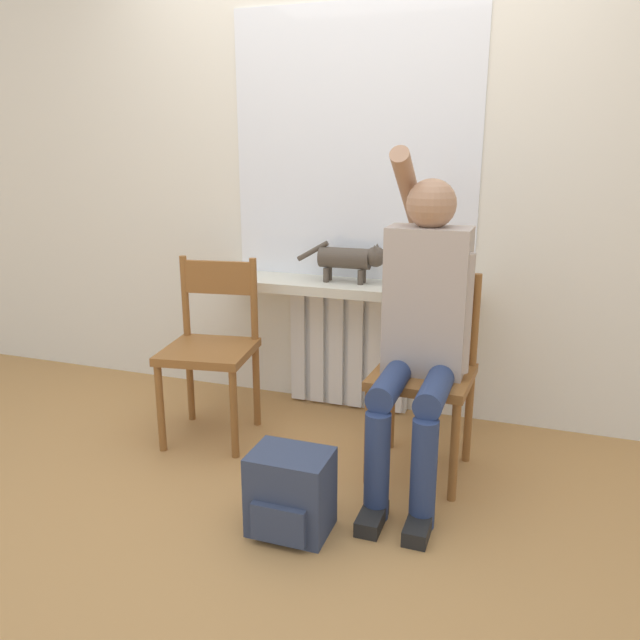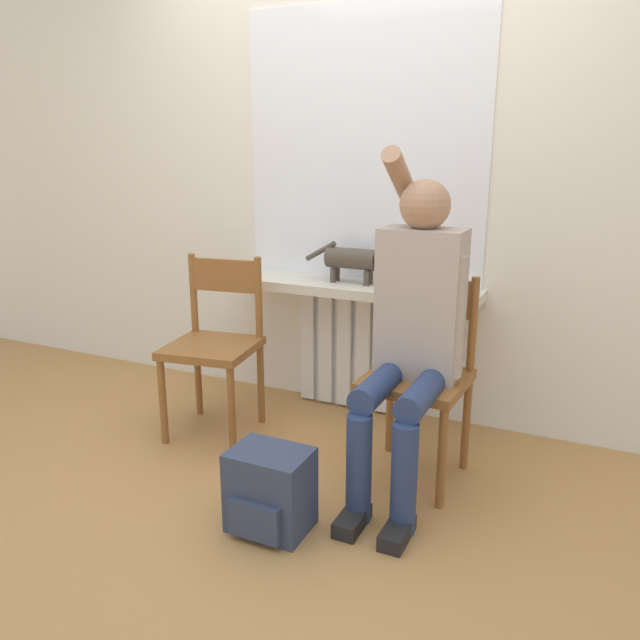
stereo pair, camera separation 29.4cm
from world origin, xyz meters
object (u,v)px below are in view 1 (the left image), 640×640
Objects in this scene: person at (423,320)px; backpack at (290,493)px; chair_right at (425,370)px; cat at (352,258)px; chair_left at (211,346)px.

backpack is at bearing -124.72° from person.
chair_right is 0.81m from backpack.
person is 2.96× the size of cat.
chair_right is 0.78m from cat.
chair_right is 0.62× the size of person.
chair_left is 0.62× the size of person.
chair_left is at bearing 136.36° from backpack.
person reaches higher than cat.
person is (-0.00, -0.10, 0.25)m from chair_right.
cat reaches higher than chair_left.
chair_left and chair_right have the same top height.
cat is (-0.48, 0.48, 0.39)m from chair_right.
person is 4.45× the size of backpack.
backpack is (-0.38, -0.64, -0.31)m from chair_right.
cat is 1.33m from backpack.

